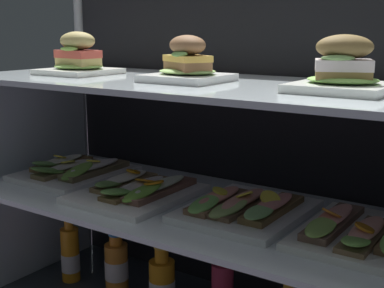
{
  "coord_description": "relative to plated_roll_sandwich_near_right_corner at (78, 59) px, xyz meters",
  "views": [
    {
      "loc": [
        0.73,
        -1.06,
        0.81
      ],
      "look_at": [
        0.0,
        0.0,
        0.53
      ],
      "focal_mm": 50.42,
      "sensor_mm": 36.0,
      "label": 1
    }
  ],
  "objects": [
    {
      "name": "shelf_lower_glass",
      "position": [
        0.37,
        0.02,
        -0.36
      ],
      "size": [
        1.25,
        0.49,
        0.01
      ],
      "primitive_type": "cube",
      "color": "silver",
      "rests_on": "riser_lower_tier"
    },
    {
      "name": "open_sandwich_tray_mid_right",
      "position": [
        0.22,
        -0.02,
        -0.33
      ],
      "size": [
        0.26,
        0.32,
        0.06
      ],
      "color": "white",
      "rests_on": "shelf_lower_glass"
    },
    {
      "name": "juice_bottle_back_left",
      "position": [
        -0.11,
        0.03,
        -0.61
      ],
      "size": [
        0.06,
        0.06,
        0.22
      ],
      "color": "orange",
      "rests_on": "case_base_deck"
    },
    {
      "name": "juice_bottle_front_left_end",
      "position": [
        0.26,
        0.02,
        -0.61
      ],
      "size": [
        0.07,
        0.07,
        0.21
      ],
      "color": "orange",
      "rests_on": "case_base_deck"
    },
    {
      "name": "riser_lower_tier",
      "position": [
        0.37,
        0.02,
        -0.53
      ],
      "size": [
        1.24,
        0.47,
        0.33
      ],
      "color": "silver",
      "rests_on": "case_base_deck"
    },
    {
      "name": "riser_upper_tier",
      "position": [
        0.37,
        0.02,
        -0.2
      ],
      "size": [
        1.24,
        0.47,
        0.29
      ],
      "color": "silver",
      "rests_on": "shelf_lower_glass"
    },
    {
      "name": "open_sandwich_tray_far_left",
      "position": [
        0.52,
        0.01,
        -0.33
      ],
      "size": [
        0.26,
        0.32,
        0.06
      ],
      "color": "white",
      "rests_on": "shelf_lower_glass"
    },
    {
      "name": "open_sandwich_tray_left_of_center",
      "position": [
        0.8,
        0.02,
        -0.33
      ],
      "size": [
        0.26,
        0.32,
        0.06
      ],
      "color": "white",
      "rests_on": "shelf_lower_glass"
    },
    {
      "name": "case_frame",
      "position": [
        0.37,
        0.19,
        -0.2
      ],
      "size": [
        1.3,
        0.53,
        0.98
      ],
      "color": "gray",
      "rests_on": "ground"
    },
    {
      "name": "open_sandwich_tray_right_of_center",
      "position": [
        -0.07,
        0.03,
        -0.33
      ],
      "size": [
        0.26,
        0.32,
        0.06
      ],
      "color": "white",
      "rests_on": "shelf_lower_glass"
    },
    {
      "name": "plated_roll_sandwich_mid_right",
      "position": [
        0.74,
        -0.01,
        -0.0
      ],
      "size": [
        0.19,
        0.19,
        0.11
      ],
      "color": "white",
      "rests_on": "shelf_upper_glass"
    },
    {
      "name": "shelf_upper_glass",
      "position": [
        0.37,
        0.02,
        -0.05
      ],
      "size": [
        1.25,
        0.49,
        0.01
      ],
      "primitive_type": "cube",
      "color": "silver",
      "rests_on": "riser_upper_tier"
    },
    {
      "name": "juice_bottle_tucked_behind",
      "position": [
        0.07,
        0.05,
        -0.61
      ],
      "size": [
        0.07,
        0.07,
        0.19
      ],
      "color": "orange",
      "rests_on": "case_base_deck"
    },
    {
      "name": "plated_roll_sandwich_far_left",
      "position": [
        0.37,
        -0.0,
        -0.0
      ],
      "size": [
        0.18,
        0.18,
        0.11
      ],
      "color": "white",
      "rests_on": "shelf_upper_glass"
    },
    {
      "name": "plated_roll_sandwich_near_right_corner",
      "position": [
        0.0,
        0.0,
        0.0
      ],
      "size": [
        0.18,
        0.18,
        0.11
      ],
      "color": "white",
      "rests_on": "shelf_upper_glass"
    }
  ]
}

